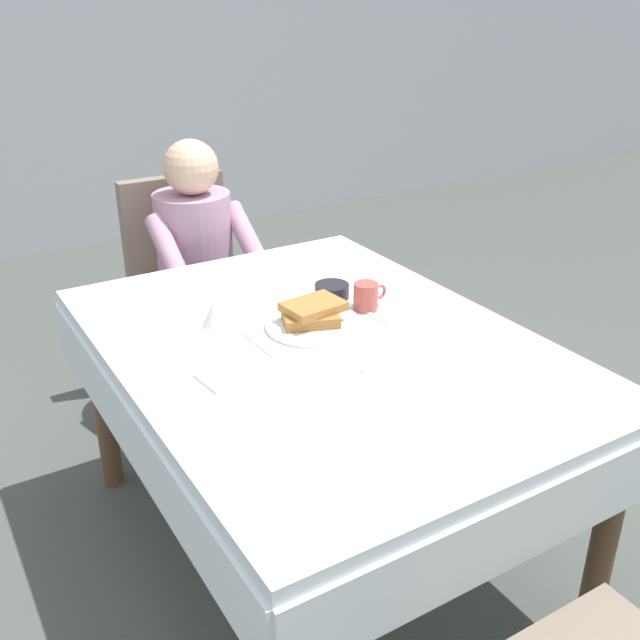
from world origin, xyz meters
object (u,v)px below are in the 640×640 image
at_px(diner_person, 199,255).
at_px(plate_breakfast, 313,324).
at_px(chair_diner, 187,276).
at_px(cup_coffee, 366,296).
at_px(bowl_butter, 332,291).
at_px(syrup_pitcher, 215,313).
at_px(fork_left_of_plate, 258,344).
at_px(spoon_near_edge, 387,365).
at_px(breakfast_stack, 312,312).
at_px(knife_right_of_plate, 371,314).
at_px(dining_table_main, 320,369).

bearing_deg(diner_person, plate_breakfast, 88.49).
distance_m(chair_diner, plate_breakfast, 1.10).
relative_size(cup_coffee, bowl_butter, 1.03).
height_order(cup_coffee, syrup_pitcher, cup_coffee).
height_order(bowl_butter, fork_left_of_plate, bowl_butter).
bearing_deg(syrup_pitcher, spoon_near_edge, -58.89).
xyz_separation_m(diner_person, breakfast_stack, (-0.03, -0.92, 0.12)).
distance_m(breakfast_stack, fork_left_of_plate, 0.19).
height_order(chair_diner, knife_right_of_plate, chair_diner).
bearing_deg(spoon_near_edge, diner_person, 93.78).
distance_m(breakfast_stack, spoon_near_edge, 0.31).
height_order(plate_breakfast, bowl_butter, bowl_butter).
xyz_separation_m(plate_breakfast, bowl_butter, (0.16, 0.16, 0.01)).
bearing_deg(syrup_pitcher, chair_diner, 74.07).
bearing_deg(plate_breakfast, diner_person, 88.49).
bearing_deg(dining_table_main, chair_diner, 87.41).
height_order(diner_person, fork_left_of_plate, diner_person).
distance_m(bowl_butter, syrup_pitcher, 0.40).
distance_m(plate_breakfast, cup_coffee, 0.21).
bearing_deg(syrup_pitcher, bowl_butter, -0.77).
bearing_deg(breakfast_stack, syrup_pitcher, 146.00).
xyz_separation_m(chair_diner, breakfast_stack, (-0.03, -1.08, 0.26)).
xyz_separation_m(dining_table_main, bowl_butter, (0.19, 0.24, 0.11)).
relative_size(cup_coffee, syrup_pitcher, 1.41).
xyz_separation_m(breakfast_stack, fork_left_of_plate, (-0.19, -0.02, -0.04)).
bearing_deg(syrup_pitcher, knife_right_of_plate, -22.95).
relative_size(dining_table_main, knife_right_of_plate, 7.62).
distance_m(fork_left_of_plate, knife_right_of_plate, 0.38).
bearing_deg(knife_right_of_plate, chair_diner, 8.51).
relative_size(plate_breakfast, spoon_near_edge, 1.87).
bearing_deg(dining_table_main, fork_left_of_plate, 157.36).
bearing_deg(diner_person, syrup_pitcher, 71.04).
bearing_deg(breakfast_stack, knife_right_of_plate, -6.63).
height_order(chair_diner, fork_left_of_plate, chair_diner).
bearing_deg(breakfast_stack, cup_coffee, 6.27).
xyz_separation_m(dining_table_main, chair_diner, (0.05, 1.17, -0.12)).
distance_m(diner_person, breakfast_stack, 0.93).
height_order(dining_table_main, plate_breakfast, plate_breakfast).
relative_size(dining_table_main, diner_person, 1.36).
bearing_deg(chair_diner, plate_breakfast, 88.70).
bearing_deg(dining_table_main, diner_person, 87.01).
bearing_deg(diner_person, chair_diner, -90.00).
relative_size(syrup_pitcher, fork_left_of_plate, 0.44).
relative_size(dining_table_main, syrup_pitcher, 19.05).
xyz_separation_m(chair_diner, spoon_near_edge, (0.02, -1.39, 0.21)).
bearing_deg(cup_coffee, chair_diner, 99.62).
bearing_deg(fork_left_of_plate, breakfast_stack, -85.89).
distance_m(plate_breakfast, knife_right_of_plate, 0.19).
distance_m(dining_table_main, bowl_butter, 0.33).
xyz_separation_m(chair_diner, fork_left_of_plate, (-0.21, -1.10, 0.21)).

